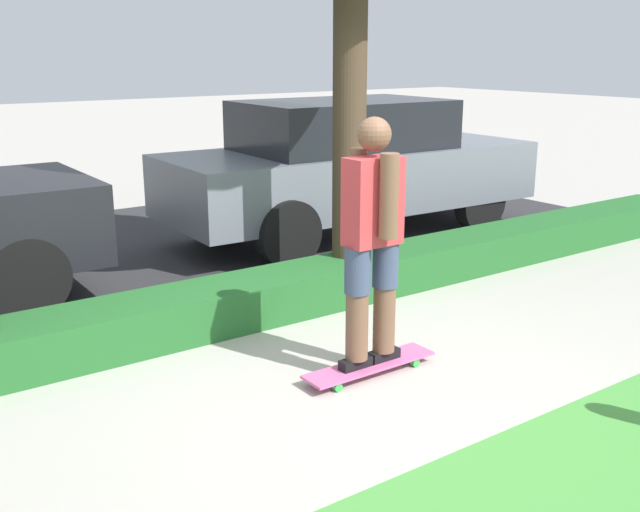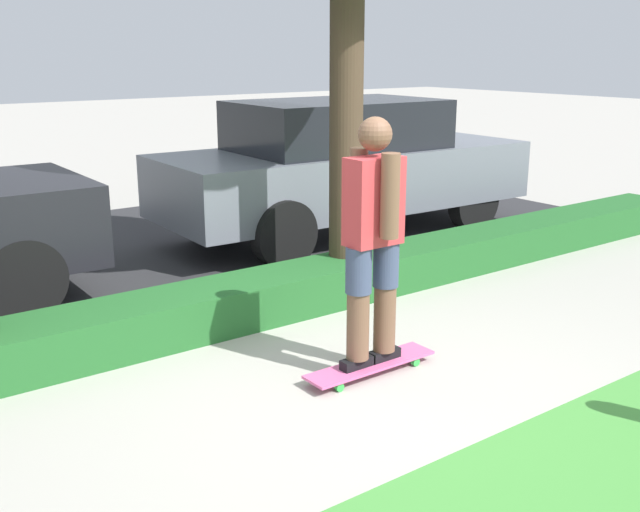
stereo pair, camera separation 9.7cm
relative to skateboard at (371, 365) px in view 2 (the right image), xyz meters
name	(u,v)px [view 2 (the right image)]	position (x,y,z in m)	size (l,w,h in m)	color
ground_plane	(363,387)	(-0.18, -0.14, -0.07)	(60.00, 60.00, 0.00)	#ADA89E
street_asphalt	(125,256)	(-0.18, 4.06, -0.06)	(12.52, 5.00, 0.01)	#2D2D30
hedge_row	(243,301)	(-0.18, 1.46, 0.12)	(12.52, 0.60, 0.37)	#236028
skateboard	(371,365)	(0.00, 0.00, 0.00)	(1.05, 0.24, 0.08)	#DB5B93
skater_person	(373,237)	(0.00, 0.00, 0.95)	(0.51, 0.45, 1.75)	black
parked_car_middle	(344,165)	(2.44, 3.40, 0.81)	(4.77, 1.88, 1.66)	slate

